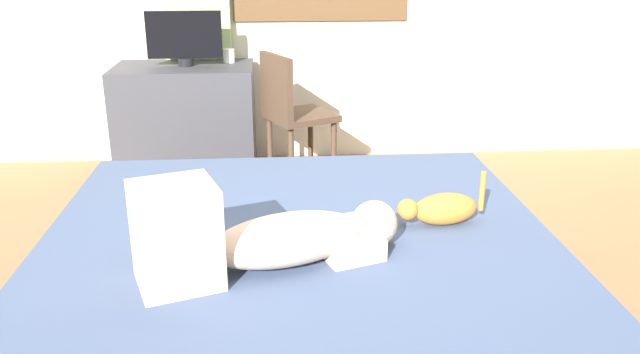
# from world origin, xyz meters

# --- Properties ---
(ground_plane) EXTENTS (16.00, 16.00, 0.00)m
(ground_plane) POSITION_xyz_m (0.00, 0.00, 0.00)
(ground_plane) COLOR olive
(bed) EXTENTS (2.01, 1.94, 0.43)m
(bed) POSITION_xyz_m (-0.09, 0.13, 0.21)
(bed) COLOR #38383D
(bed) RESTS_ON ground
(person_lying) EXTENTS (0.93, 0.52, 0.34)m
(person_lying) POSITION_xyz_m (-0.23, -0.15, 0.55)
(person_lying) COLOR #CCB299
(person_lying) RESTS_ON bed
(cat) EXTENTS (0.36, 0.14, 0.21)m
(cat) POSITION_xyz_m (0.48, 0.15, 0.50)
(cat) COLOR #C67A2D
(cat) RESTS_ON bed
(desk) EXTENTS (0.90, 0.56, 0.74)m
(desk) POSITION_xyz_m (-0.75, 2.09, 0.37)
(desk) COLOR #38383D
(desk) RESTS_ON ground
(tv_monitor) EXTENTS (0.48, 0.10, 0.35)m
(tv_monitor) POSITION_xyz_m (-0.73, 2.09, 0.92)
(tv_monitor) COLOR black
(tv_monitor) RESTS_ON desk
(cup) EXTENTS (0.08, 0.08, 0.09)m
(cup) POSITION_xyz_m (-0.46, 2.19, 0.79)
(cup) COLOR white
(cup) RESTS_ON desk
(chair_by_desk) EXTENTS (0.51, 0.51, 0.86)m
(chair_by_desk) POSITION_xyz_m (-0.06, 1.78, 0.51)
(chair_by_desk) COLOR #4C3828
(chair_by_desk) RESTS_ON ground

